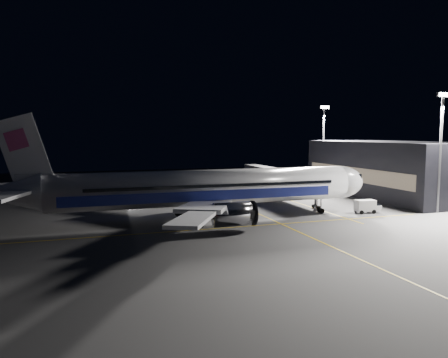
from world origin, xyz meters
The scene contains 14 objects.
ground centered at (0.00, 0.00, 0.00)m, with size 200.00×200.00×0.00m, color #4C4C4F.
guide_line_main centered at (10.00, 0.00, 0.01)m, with size 0.25×80.00×0.01m, color gold.
guide_line_cross centered at (0.00, -6.00, 0.01)m, with size 70.00×0.25×0.01m, color gold.
guide_line_side centered at (22.00, 10.00, 0.01)m, with size 0.25×40.00×0.01m, color gold.
airliner centered at (-1.08, 0.00, 5.16)m, with size 61.48×54.22×16.64m.
terminal centered at (45.98, 14.00, 6.00)m, with size 18.12×40.00×12.00m.
jet_bridge centered at (22.00, 18.06, 4.58)m, with size 3.60×34.40×6.30m.
floodlight_mast_north centered at (40.00, 31.99, 12.37)m, with size 2.40×0.68×20.70m.
floodlight_mast_south centered at (40.00, -6.01, 12.37)m, with size 2.40×0.67×20.70m.
service_truck centered at (28.22, -2.39, 1.22)m, with size 4.58×2.23×2.28m.
baggage_tug centered at (-11.28, 18.89, 0.88)m, with size 3.25×2.98×1.92m.
safety_cone_a centered at (-3.67, 4.60, 0.34)m, with size 0.46×0.46×0.69m, color #FC640A.
safety_cone_b centered at (5.59, 4.00, 0.33)m, with size 0.44×0.44×0.67m, color #FC640A.
safety_cone_c centered at (3.86, 9.14, 0.26)m, with size 0.35×0.35×0.52m, color #FC640A.
Camera 1 is at (-18.84, -65.53, 13.80)m, focal length 35.00 mm.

